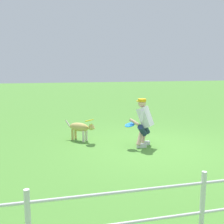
% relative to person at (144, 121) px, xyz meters
% --- Properties ---
extents(ground_plane, '(60.00, 60.00, 0.00)m').
position_rel_person_xyz_m(ground_plane, '(-0.27, 0.25, -0.70)').
color(ground_plane, '#518F37').
extents(person, '(0.71, 0.59, 1.29)m').
position_rel_person_xyz_m(person, '(0.00, 0.00, 0.00)').
color(person, silver).
rests_on(person, ground_plane).
extents(dog, '(0.84, 0.78, 0.56)m').
position_rel_person_xyz_m(dog, '(1.59, -0.95, -0.32)').
color(dog, tan).
rests_on(dog, ground_plane).
extents(frisbee_flying, '(0.30, 0.30, 0.11)m').
position_rel_person_xyz_m(frisbee_flying, '(1.37, -0.71, -0.06)').
color(frisbee_flying, yellow).
extents(frisbee_held, '(0.35, 0.36, 0.12)m').
position_rel_person_xyz_m(frisbee_held, '(0.39, -0.02, -0.09)').
color(frisbee_held, '#1E7FF0').
rests_on(frisbee_held, person).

